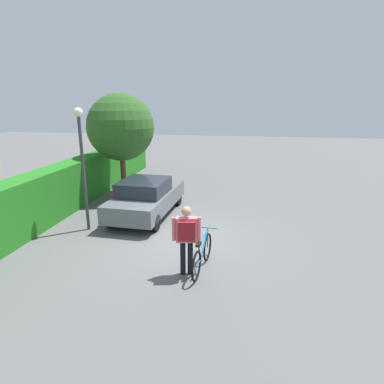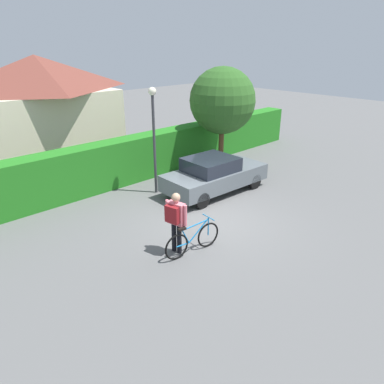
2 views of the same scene
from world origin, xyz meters
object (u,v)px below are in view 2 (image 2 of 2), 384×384
Objects in this scene: parked_car_near at (214,174)px; person_rider at (175,217)px; tree_kerbside at (222,101)px; street_lamp at (154,126)px; fire_hydrant at (195,170)px; bicycle at (193,240)px.

person_rider is (-3.90, -2.25, 0.36)m from parked_car_near.
street_lamp is at bearing -175.49° from tree_kerbside.
parked_car_near is at bearing -142.77° from tree_kerbside.
street_lamp is at bearing 178.57° from fire_hydrant.
street_lamp is at bearing 58.62° from person_rider.
parked_car_near is at bearing 29.98° from person_rider.
parked_car_near is at bearing -42.41° from street_lamp.
parked_car_near reaches higher than fire_hydrant.
bicycle reaches higher than fire_hydrant.
street_lamp reaches higher than parked_car_near.
tree_kerbside is at bearing 4.51° from street_lamp.
tree_kerbside is (2.37, 1.80, 2.28)m from parked_car_near.
tree_kerbside is at bearing 10.41° from fire_hydrant.
street_lamp is at bearing 64.26° from bicycle.
parked_car_near is at bearing -104.83° from fire_hydrant.
tree_kerbside reaches higher than person_rider.
person_rider is 7.71m from tree_kerbside.
person_rider is 2.15× the size of fire_hydrant.
street_lamp is 0.88× the size of tree_kerbside.
fire_hydrant is (3.97, 4.02, 0.02)m from bicycle.
tree_kerbside is (5.96, 4.39, 2.59)m from bicycle.
street_lamp reaches higher than bicycle.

